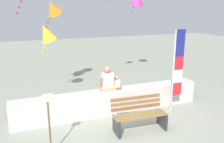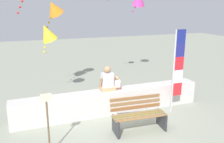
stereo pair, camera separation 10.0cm
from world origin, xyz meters
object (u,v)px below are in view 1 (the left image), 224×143
(person_child, at_px, (117,84))
(sign_post, at_px, (49,120))
(flag_banner, at_px, (177,67))
(park_bench, at_px, (139,115))
(kite_yellow, at_px, (46,33))
(person_adult, at_px, (107,81))
(kite_orange, at_px, (53,8))

(person_child, distance_m, sign_post, 2.83)
(flag_banner, bearing_deg, park_bench, -157.17)
(flag_banner, height_order, kite_yellow, kite_yellow)
(person_adult, relative_size, sign_post, 0.53)
(person_adult, distance_m, flag_banner, 2.20)
(person_child, bearing_deg, park_bench, -86.32)
(kite_yellow, height_order, sign_post, kite_yellow)
(park_bench, xyz_separation_m, flag_banner, (1.66, 0.70, 1.05))
(person_child, distance_m, kite_yellow, 2.94)
(flag_banner, bearing_deg, person_adult, 162.52)
(person_child, height_order, kite_orange, kite_orange)
(park_bench, height_order, person_child, person_child)
(person_adult, xyz_separation_m, person_child, (0.32, 0.00, -0.14))
(kite_yellow, bearing_deg, flag_banner, -33.59)
(flag_banner, bearing_deg, person_child, 159.59)
(person_adult, bearing_deg, kite_yellow, 131.38)
(person_adult, bearing_deg, person_child, 0.08)
(person_adult, relative_size, flag_banner, 0.30)
(kite_yellow, bearing_deg, sign_post, -97.67)
(kite_orange, bearing_deg, park_bench, -68.48)
(park_bench, height_order, kite_orange, kite_orange)
(sign_post, bearing_deg, kite_orange, 78.85)
(kite_orange, relative_size, sign_post, 0.77)
(person_child, relative_size, sign_post, 0.28)
(person_adult, relative_size, kite_orange, 0.69)
(person_child, height_order, sign_post, sign_post)
(person_child, relative_size, kite_yellow, 0.37)
(sign_post, bearing_deg, flag_banner, 13.88)
(person_adult, height_order, flag_banner, flag_banner)
(person_adult, height_order, kite_orange, kite_orange)
(person_adult, distance_m, person_child, 0.34)
(sign_post, bearing_deg, person_child, 35.64)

